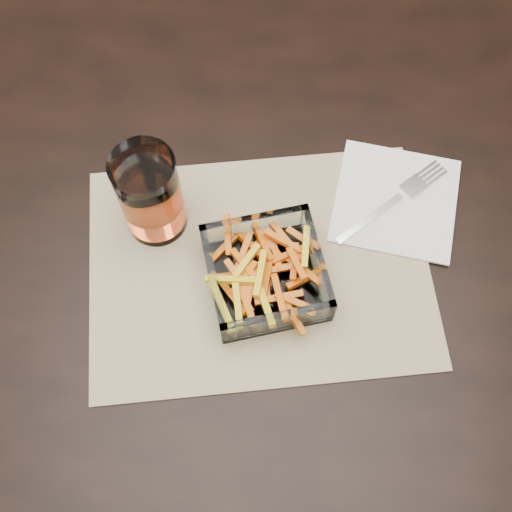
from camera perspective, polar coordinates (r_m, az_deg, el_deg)
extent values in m
plane|color=#331E0F|center=(1.58, 0.49, -10.12)|extent=(4.50, 4.50, 0.00)
cube|color=black|center=(0.89, 0.86, 1.15)|extent=(1.60, 0.90, 0.03)
cube|color=tan|center=(0.85, 0.30, -0.90)|extent=(0.49, 0.38, 0.00)
cube|color=white|center=(0.84, 0.84, -2.13)|extent=(0.17, 0.17, 0.01)
cube|color=white|center=(0.85, -0.16, 2.61)|extent=(0.14, 0.04, 0.06)
cube|color=white|center=(0.80, 1.96, -5.91)|extent=(0.14, 0.04, 0.06)
cube|color=white|center=(0.81, -3.76, -2.48)|extent=(0.04, 0.14, 0.06)
cube|color=white|center=(0.83, 5.42, -0.58)|extent=(0.04, 0.14, 0.06)
cylinder|color=white|center=(0.83, -9.40, 5.42)|extent=(0.08, 0.08, 0.14)
cylinder|color=#B8421A|center=(0.84, -9.24, 4.89)|extent=(0.07, 0.07, 0.09)
cube|color=white|center=(0.91, 12.31, 4.85)|extent=(0.20, 0.20, 0.00)
cube|color=silver|center=(0.89, 10.05, 3.30)|extent=(0.10, 0.08, 0.00)
cube|color=silver|center=(0.93, 13.83, 6.04)|extent=(0.04, 0.04, 0.00)
cube|color=silver|center=(0.95, 14.93, 7.57)|extent=(0.03, 0.03, 0.00)
cube|color=silver|center=(0.94, 15.21, 7.28)|extent=(0.03, 0.03, 0.00)
cube|color=silver|center=(0.94, 15.50, 6.98)|extent=(0.03, 0.03, 0.00)
cube|color=silver|center=(0.94, 15.79, 6.68)|extent=(0.03, 0.03, 0.00)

